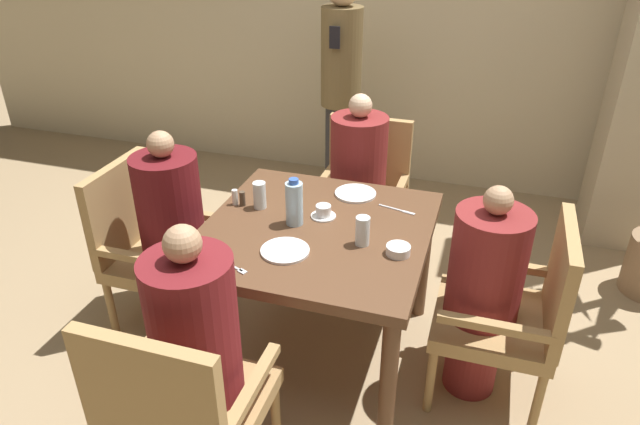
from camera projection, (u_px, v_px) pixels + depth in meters
ground_plane at (317, 349)px, 2.93m from camera, size 16.00×16.00×0.00m
wall_back at (411, 0)px, 4.12m from camera, size 8.00×0.06×2.80m
dining_table at (317, 246)px, 2.63m from camera, size 1.01×1.04×0.73m
chair_left_side at (151, 243)px, 2.94m from camera, size 0.51×0.51×0.89m
diner_in_left_chair at (173, 232)px, 2.86m from camera, size 0.32×0.32×1.10m
chair_far_side at (363, 191)px, 3.47m from camera, size 0.51×0.51×0.89m
diner_in_far_chair at (358, 186)px, 3.30m from camera, size 0.32×0.32×1.12m
chair_right_side at (515, 309)px, 2.46m from camera, size 0.51×0.51×0.89m
diner_in_right_chair at (483, 292)px, 2.47m from camera, size 0.32×0.32×1.05m
chair_near_corner at (181, 406)px, 1.99m from camera, size 0.51×0.51×0.89m
diner_in_near_chair at (198, 357)px, 2.06m from camera, size 0.32×0.32×1.13m
standing_host at (341, 89)px, 3.95m from camera, size 0.28×0.32×1.64m
plate_main_left at (355, 193)px, 2.87m from camera, size 0.21×0.21×0.01m
plate_main_right at (285, 251)px, 2.40m from camera, size 0.21×0.21×0.01m
teacup_with_saucer at (322, 212)px, 2.66m from camera, size 0.12×0.12×0.06m
bowl_small at (398, 250)px, 2.38m from camera, size 0.10×0.10×0.04m
water_bottle at (294, 203)px, 2.57m from camera, size 0.08×0.08×0.23m
glass_tall_near at (363, 231)px, 2.43m from camera, size 0.06×0.06×0.13m
glass_tall_mid at (260, 195)px, 2.72m from camera, size 0.06×0.06×0.13m
salt_shaker at (235, 197)px, 2.76m from camera, size 0.03×0.03×0.08m
pepper_shaker at (242, 199)px, 2.75m from camera, size 0.03×0.03×0.07m
fork_beside_plate at (234, 267)px, 2.30m from camera, size 0.17×0.08×0.00m
knife_beside_plate at (399, 210)px, 2.72m from camera, size 0.19×0.06×0.00m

